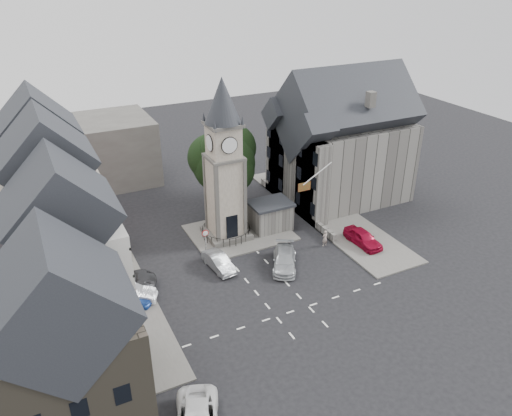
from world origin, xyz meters
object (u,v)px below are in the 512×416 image
clock_tower (224,163)px  pedestrian (325,238)px  stone_shelter (270,215)px  car_west_blue (129,296)px  car_east_red (363,238)px

clock_tower → pedestrian: size_ratio=9.53×
stone_shelter → pedestrian: stone_shelter is taller
car_west_blue → stone_shelter: bearing=-26.4°
stone_shelter → car_west_blue: bearing=-159.8°
clock_tower → car_east_red: (11.50, -7.50, -7.34)m
car_east_red → pedestrian: pedestrian is taller
car_west_blue → clock_tower: bearing=-17.2°
stone_shelter → pedestrian: 6.40m
car_west_blue → pedestrian: size_ratio=2.43×
clock_tower → stone_shelter: (4.80, -0.49, -6.57)m
car_west_blue → car_east_red: 23.02m
pedestrian → clock_tower: bearing=-45.3°
stone_shelter → clock_tower: bearing=174.2°
clock_tower → car_east_red: bearing=-33.1°
clock_tower → car_west_blue: (-11.50, -6.50, -7.41)m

